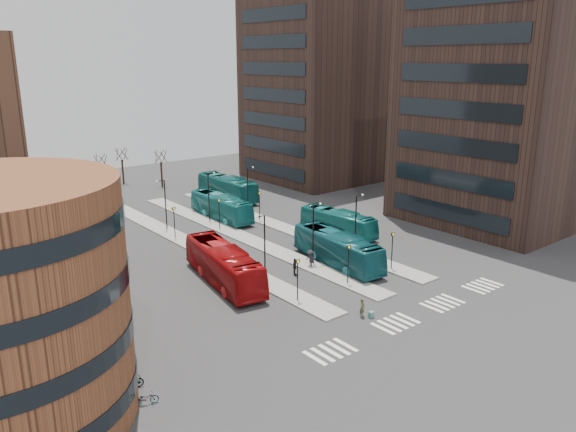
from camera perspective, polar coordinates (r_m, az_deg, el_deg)
ground at (r=44.24m, az=15.76°, el=-11.88°), size 160.00×160.00×0.00m
island_left at (r=62.65m, az=-9.34°, el=-3.08°), size 2.50×45.00×0.15m
island_mid at (r=65.62m, az=-4.79°, el=-2.05°), size 2.50×45.00×0.15m
island_right at (r=68.99m, az=-0.67°, el=-1.11°), size 2.50×45.00×0.15m
suitcase at (r=46.11m, az=8.46°, el=-9.89°), size 0.45×0.38×0.52m
red_bus at (r=52.14m, az=-6.55°, el=-4.92°), size 5.11×13.01×3.53m
teal_bus_a at (r=56.59m, az=5.05°, el=-3.31°), size 4.07×12.12×3.31m
teal_bus_b at (r=72.92m, az=-6.81°, el=0.96°), size 2.96×11.57×3.21m
teal_bus_c at (r=66.30m, az=5.09°, el=-0.62°), size 3.07×10.63×2.92m
teal_bus_d at (r=83.12m, az=-6.18°, el=2.90°), size 2.95×12.38×3.44m
traveller at (r=45.90m, az=7.56°, el=-9.21°), size 0.70×0.60×1.62m
commuter_a at (r=50.53m, az=-6.18°, el=-6.76°), size 0.96×0.86×1.62m
commuter_b at (r=53.86m, az=0.70°, el=-5.18°), size 0.77×1.07×1.68m
commuter_c at (r=55.81m, az=2.28°, el=-4.36°), size 0.69×1.18×1.81m
bicycle_near at (r=36.37m, az=-14.28°, el=-17.53°), size 1.65×1.01×0.82m
bicycle_mid at (r=38.02m, az=-15.71°, el=-15.90°), size 1.70×0.92×0.99m
bicycle_far at (r=38.29m, az=-15.89°, el=-15.76°), size 1.73×0.74×0.88m
crosswalk_stripes at (r=47.60m, az=13.07°, el=-9.62°), size 22.35×2.40×0.01m
tower_near at (r=75.20m, az=21.15°, el=10.84°), size 20.12×20.00×30.00m
tower_far at (r=96.91m, az=3.24°, el=12.72°), size 20.12×20.00×30.00m
sign_poles at (r=59.27m, az=-1.36°, el=-1.60°), size 12.45×22.12×3.65m
lamp_posts at (r=63.40m, az=-3.37°, el=0.64°), size 14.04×20.24×6.12m
bare_trees at (r=93.36m, az=-15.86°, el=4.44°), size 10.97×8.14×5.90m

